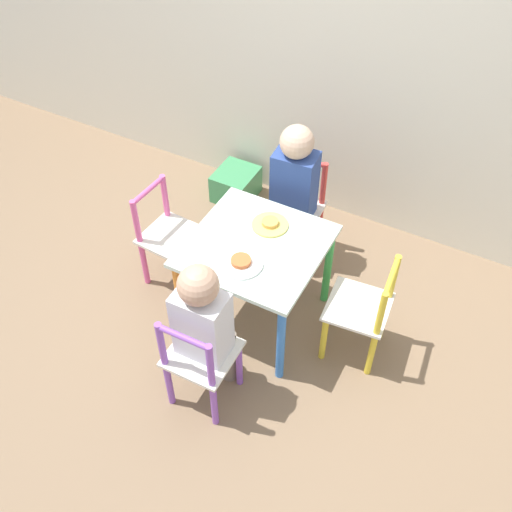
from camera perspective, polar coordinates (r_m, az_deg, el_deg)
name	(u,v)px	position (r m, az deg, el deg)	size (l,w,h in m)	color
ground_plane	(256,315)	(2.88, 0.00, -5.64)	(6.00, 6.00, 0.00)	#7F664C
kids_table	(256,257)	(2.58, 0.00, -0.06)	(0.56, 0.56, 0.48)	silver
chair_purple	(200,361)	(2.42, -5.39, -9.89)	(0.26, 0.26, 0.53)	silver
chair_red	(296,211)	(3.00, 3.80, 4.29)	(0.28, 0.28, 0.53)	silver
chair_yellow	(363,311)	(2.59, 10.14, -5.22)	(0.28, 0.28, 0.53)	silver
chair_pink	(168,238)	(2.89, -8.34, 1.74)	(0.28, 0.28, 0.53)	silver
child_front	(205,321)	(2.30, -4.91, -6.22)	(0.20, 0.21, 0.75)	#7A6B5B
child_back	(293,187)	(2.83, 3.56, 6.62)	(0.21, 0.22, 0.78)	#38383D
plate_front	(241,263)	(2.44, -1.44, -0.62)	(0.18, 0.18, 0.03)	white
plate_back	(270,224)	(2.60, 1.35, 3.05)	(0.16, 0.16, 0.03)	#EADB66
storage_bin	(236,184)	(3.44, -1.94, 6.84)	(0.22, 0.24, 0.17)	#3D8E56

